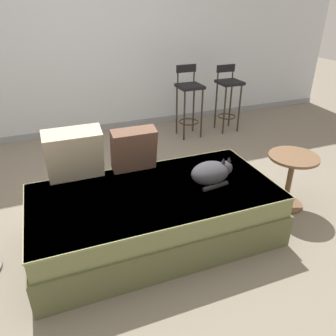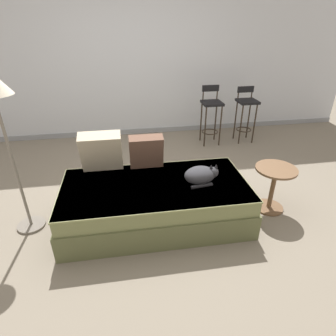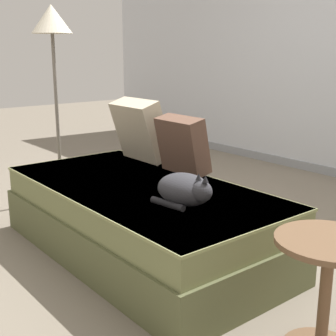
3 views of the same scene
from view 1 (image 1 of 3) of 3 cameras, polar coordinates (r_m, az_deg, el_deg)
The scene contains 10 objects.
ground_plane at distance 3.08m, azimuth -4.70°, elevation -7.42°, with size 16.00×16.00×0.00m, color slate.
wall_back_panel at distance 4.75m, azimuth -14.14°, elevation 21.32°, with size 8.00×0.10×2.60m, color silver.
wall_baseboard_trim at distance 4.98m, azimuth -12.39°, elevation 6.83°, with size 8.00×0.02×0.09m, color gray.
couch at distance 2.64m, azimuth -2.25°, elevation -8.05°, with size 1.92×0.99×0.45m.
throw_pillow_corner at distance 2.65m, azimuth -16.01°, elevation 2.32°, with size 0.44×0.28×0.46m.
throw_pillow_middle at distance 2.74m, azimuth -5.99°, elevation 3.24°, with size 0.37×0.21×0.39m.
cat at distance 2.61m, azimuth 7.61°, elevation -0.79°, with size 0.37×0.28×0.20m.
bar_stool_near_window at distance 4.56m, azimuth 3.68°, elevation 12.44°, with size 0.32×0.32×0.96m.
bar_stool_by_doorway at distance 4.84m, azimuth 10.45°, elevation 12.99°, with size 0.32×0.32×0.92m.
side_table at distance 3.18m, azimuth 20.57°, elevation -0.94°, with size 0.44×0.44×0.52m.
Camera 1 is at (-0.69, -2.42, 1.77)m, focal length 35.00 mm.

